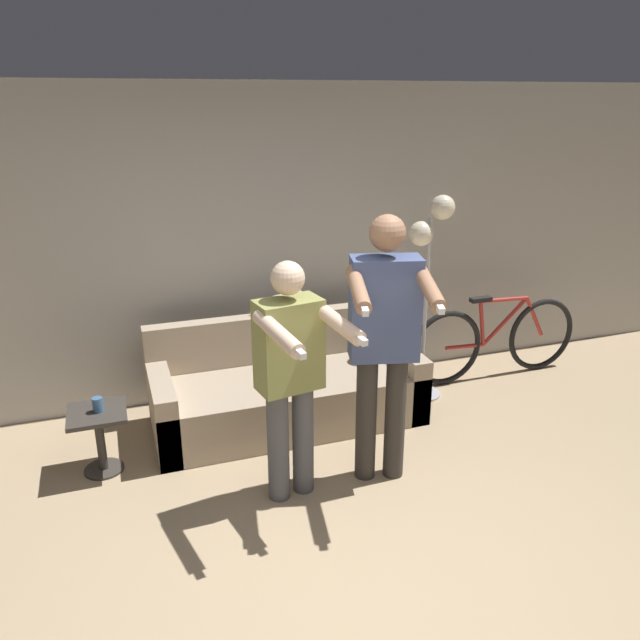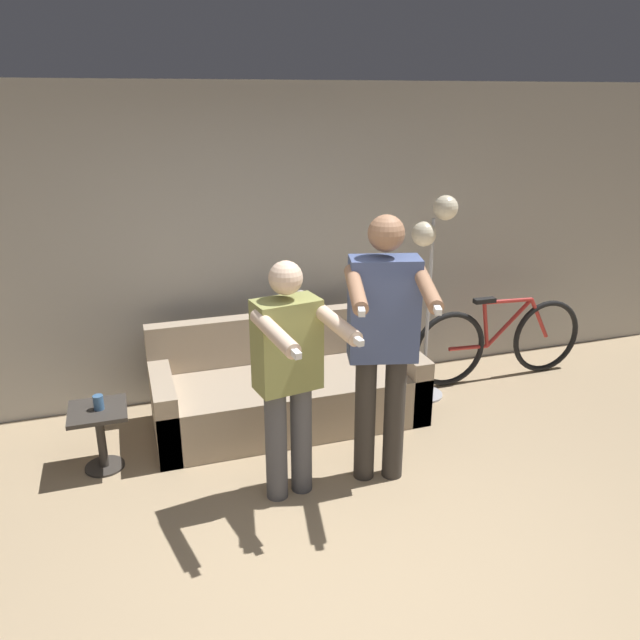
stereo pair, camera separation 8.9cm
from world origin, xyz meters
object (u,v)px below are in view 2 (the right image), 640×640
at_px(floor_lamp, 433,250).
at_px(side_table, 100,427).
at_px(person_right, 383,335).
at_px(cup, 98,402).
at_px(bicycle, 499,341).
at_px(cat, 285,303).
at_px(couch, 287,390).
at_px(person_left, 289,369).

distance_m(floor_lamp, side_table, 2.86).
distance_m(person_right, cup, 1.99).
distance_m(side_table, cup, 0.19).
bearing_deg(bicycle, cat, 175.08).
height_order(couch, person_left, person_left).
relative_size(side_table, cup, 4.51).
bearing_deg(person_left, floor_lamp, 24.91).
distance_m(couch, cat, 0.71).
relative_size(person_right, floor_lamp, 1.04).
relative_size(person_right, bicycle, 1.05).
bearing_deg(cup, person_left, -31.15).
relative_size(couch, cup, 20.47).
relative_size(person_right, cat, 3.92).
distance_m(couch, side_table, 1.45).
bearing_deg(person_right, bicycle, 48.98).
bearing_deg(person_right, couch, 125.29).
distance_m(floor_lamp, bicycle, 1.24).
distance_m(person_left, person_right, 0.64).
xyz_separation_m(couch, cup, (-1.41, -0.30, 0.26)).
height_order(person_left, floor_lamp, floor_lamp).
bearing_deg(person_left, side_table, 139.22).
bearing_deg(couch, cup, -168.13).
relative_size(floor_lamp, cup, 16.93).
distance_m(couch, person_left, 1.21).
relative_size(cat, cup, 4.51).
height_order(cat, side_table, cat).
relative_size(floor_lamp, bicycle, 1.01).
relative_size(couch, floor_lamp, 1.21).
xyz_separation_m(cat, cup, (-1.49, -0.62, -0.37)).
distance_m(person_right, bicycle, 2.14).
bearing_deg(person_right, person_left, -164.99).
relative_size(floor_lamp, side_table, 3.76).
relative_size(cat, side_table, 1.00).
distance_m(person_left, cat, 1.36).
relative_size(person_left, side_table, 3.41).
xyz_separation_m(person_left, side_table, (-1.17, 0.71, -0.58)).
bearing_deg(cat, bicycle, -4.92).
height_order(person_right, side_table, person_right).
bearing_deg(bicycle, couch, -175.73).
bearing_deg(person_right, floor_lamp, 64.28).
relative_size(person_left, bicycle, 0.92).
bearing_deg(cat, side_table, -157.83).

